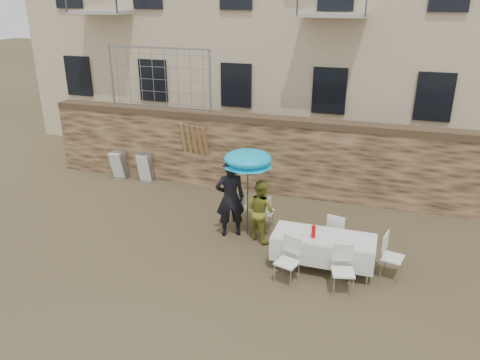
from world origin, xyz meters
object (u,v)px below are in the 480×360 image
(woman_dress, at_px, (261,210))
(chair_stack_left, at_px, (122,163))
(table_chair_front_left, at_px, (287,262))
(table_chair_back, at_px, (337,232))
(table_chair_front_right, at_px, (343,271))
(umbrella, at_px, (248,161))
(chair_stack_right, at_px, (147,166))
(couple_chair_right, at_px, (265,211))
(soda_bottle, at_px, (313,232))
(couple_chair_left, at_px, (237,207))
(table_chair_side, at_px, (393,257))
(man_suit, at_px, (230,198))
(banquet_table, at_px, (324,238))

(woman_dress, distance_m, chair_stack_left, 5.90)
(table_chair_front_left, xyz_separation_m, table_chair_back, (0.80, 1.55, 0.00))
(table_chair_front_right, bearing_deg, umbrella, 132.01)
(table_chair_front_right, relative_size, chair_stack_right, 1.04)
(couple_chair_right, height_order, chair_stack_right, couple_chair_right)
(couple_chair_right, xyz_separation_m, soda_bottle, (1.44, -1.52, 0.43))
(table_chair_front_left, distance_m, chair_stack_right, 6.81)
(couple_chair_left, bearing_deg, table_chair_front_right, 133.24)
(couple_chair_right, height_order, table_chair_side, same)
(man_suit, distance_m, woman_dress, 0.78)
(couple_chair_left, xyz_separation_m, chair_stack_right, (-3.64, 2.06, -0.02))
(umbrella, xyz_separation_m, couple_chair_right, (0.30, 0.45, -1.41))
(man_suit, distance_m, chair_stack_right, 4.51)
(umbrella, bearing_deg, couple_chair_left, 131.63)
(man_suit, bearing_deg, couple_chair_left, -117.89)
(banquet_table, distance_m, chair_stack_right, 6.90)
(woman_dress, xyz_separation_m, banquet_table, (1.59, -0.82, -0.02))
(man_suit, xyz_separation_m, couple_chair_right, (0.70, 0.55, -0.48))
(umbrella, relative_size, table_chair_back, 2.09)
(couple_chair_left, distance_m, table_chair_front_left, 2.74)
(woman_dress, height_order, table_chair_front_left, woman_dress)
(banquet_table, xyz_separation_m, table_chair_front_right, (0.50, -0.75, -0.25))
(woman_dress, height_order, banquet_table, woman_dress)
(man_suit, distance_m, table_chair_side, 3.84)
(table_chair_front_left, height_order, chair_stack_right, table_chair_front_left)
(soda_bottle, xyz_separation_m, table_chair_side, (1.60, 0.25, -0.43))
(man_suit, xyz_separation_m, soda_bottle, (2.14, -0.97, -0.05))
(couple_chair_left, bearing_deg, chair_stack_right, -39.56)
(woman_dress, distance_m, banquet_table, 1.79)
(couple_chair_left, relative_size, table_chair_back, 1.00)
(man_suit, relative_size, woman_dress, 1.28)
(table_chair_back, height_order, table_chair_side, same)
(soda_bottle, bearing_deg, man_suit, 155.56)
(table_chair_back, relative_size, table_chair_side, 1.00)
(soda_bottle, relative_size, chair_stack_right, 0.28)
(couple_chair_left, height_order, table_chair_side, same)
(man_suit, relative_size, table_chair_front_left, 1.99)
(man_suit, bearing_deg, banquet_table, 132.74)
(woman_dress, xyz_separation_m, couple_chair_right, (-0.05, 0.55, -0.27))
(umbrella, relative_size, couple_chair_right, 2.09)
(umbrella, bearing_deg, banquet_table, -25.43)
(umbrella, relative_size, chair_stack_right, 2.18)
(couple_chair_left, height_order, banquet_table, couple_chair_left)
(table_chair_front_right, height_order, table_chair_side, same)
(table_chair_front_left, relative_size, table_chair_side, 1.00)
(soda_bottle, height_order, chair_stack_right, soda_bottle)
(couple_chair_left, relative_size, table_chair_front_right, 1.00)
(umbrella, distance_m, table_chair_front_left, 2.57)
(couple_chair_left, height_order, soda_bottle, soda_bottle)
(umbrella, distance_m, chair_stack_left, 5.72)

